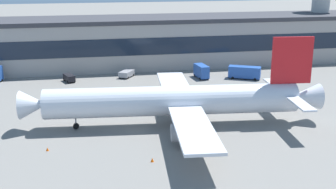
{
  "coord_description": "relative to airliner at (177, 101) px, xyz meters",
  "views": [
    {
      "loc": [
        -8.63,
        -77.28,
        29.02
      ],
      "look_at": [
        7.17,
        4.04,
        5.0
      ],
      "focal_mm": 47.37,
      "sensor_mm": 36.0,
      "label": 1
    }
  ],
  "objects": [
    {
      "name": "pushback_tractor",
      "position": [
        -5.41,
        39.83,
        -3.88
      ],
      "size": [
        4.74,
        5.45,
        1.75
      ],
      "color": "gray",
      "rests_on": "ground_plane"
    },
    {
      "name": "airliner",
      "position": [
        0.0,
        0.0,
        0.0
      ],
      "size": [
        56.44,
        48.25,
        16.56
      ],
      "color": "silver",
      "rests_on": "ground_plane"
    },
    {
      "name": "follow_me_car",
      "position": [
        -20.7,
        37.86,
        -3.84
      ],
      "size": [
        3.33,
        4.79,
        1.85
      ],
      "color": "black",
      "rests_on": "ground_plane"
    },
    {
      "name": "stair_truck",
      "position": [
        14.33,
        35.03,
        -2.95
      ],
      "size": [
        3.03,
        6.22,
        3.55
      ],
      "color": "#2651A5",
      "rests_on": "ground_plane"
    },
    {
      "name": "traffic_cone_1",
      "position": [
        -7.11,
        -15.18,
        -4.6
      ],
      "size": [
        0.52,
        0.52,
        0.65
      ],
      "primitive_type": "cone",
      "color": "#F2590C",
      "rests_on": "ground_plane"
    },
    {
      "name": "control_tower",
      "position": [
        60.36,
        57.6,
        13.64
      ],
      "size": [
        10.8,
        10.8,
        29.57
      ],
      "color": "#B7B7B2",
      "rests_on": "ground_plane"
    },
    {
      "name": "traffic_cone_0",
      "position": [
        -23.29,
        -7.71,
        -4.63
      ],
      "size": [
        0.48,
        0.48,
        0.6
      ],
      "primitive_type": "cone",
      "color": "#F2590C",
      "rests_on": "ground_plane"
    },
    {
      "name": "terminal_building",
      "position": [
        -8.07,
        53.9,
        2.38
      ],
      "size": [
        158.53,
        18.76,
        14.57
      ],
      "color": "#9E9993",
      "rests_on": "ground_plane"
    },
    {
      "name": "baggage_tug",
      "position": [
        40.26,
        35.4,
        -3.84
      ],
      "size": [
        4.02,
        2.95,
        1.85
      ],
      "color": "red",
      "rests_on": "ground_plane"
    },
    {
      "name": "fuel_truck",
      "position": [
        25.24,
        32.13,
        -3.04
      ],
      "size": [
        8.75,
        6.31,
        3.35
      ],
      "color": "#2651A5",
      "rests_on": "ground_plane"
    },
    {
      "name": "ground_plane",
      "position": [
        -8.07,
        0.04,
        -4.93
      ],
      "size": [
        600.0,
        600.0,
        0.0
      ],
      "primitive_type": "plane",
      "color": "slate"
    }
  ]
}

